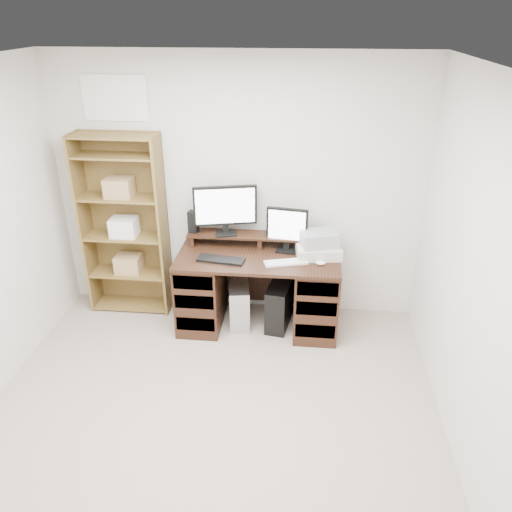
% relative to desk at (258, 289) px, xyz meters
% --- Properties ---
extents(room, '(3.54, 4.04, 2.54)m').
position_rel_desk_xyz_m(room, '(-0.24, -1.64, 0.86)').
color(room, tan).
rests_on(room, ground).
extents(desk, '(1.50, 0.70, 0.75)m').
position_rel_desk_xyz_m(desk, '(0.00, 0.00, 0.00)').
color(desk, black).
rests_on(desk, ground).
extents(riser_shelf, '(1.40, 0.22, 0.12)m').
position_rel_desk_xyz_m(riser_shelf, '(0.00, 0.21, 0.45)').
color(riser_shelf, black).
rests_on(riser_shelf, desk).
extents(monitor_wide, '(0.59, 0.20, 0.47)m').
position_rel_desk_xyz_m(monitor_wide, '(-0.33, 0.20, 0.74)').
color(monitor_wide, black).
rests_on(monitor_wide, riser_shelf).
extents(monitor_small, '(0.38, 0.17, 0.42)m').
position_rel_desk_xyz_m(monitor_small, '(0.25, 0.14, 0.59)').
color(monitor_small, black).
rests_on(monitor_small, desk).
extents(speaker, '(0.10, 0.10, 0.21)m').
position_rel_desk_xyz_m(speaker, '(-0.64, 0.21, 0.59)').
color(speaker, black).
rests_on(speaker, riser_shelf).
extents(keyboard_black, '(0.44, 0.20, 0.02)m').
position_rel_desk_xyz_m(keyboard_black, '(-0.33, -0.14, 0.37)').
color(keyboard_black, black).
rests_on(keyboard_black, desk).
extents(keyboard_white, '(0.40, 0.22, 0.02)m').
position_rel_desk_xyz_m(keyboard_white, '(0.26, -0.13, 0.37)').
color(keyboard_white, silver).
rests_on(keyboard_white, desk).
extents(mouse, '(0.10, 0.07, 0.04)m').
position_rel_desk_xyz_m(mouse, '(0.57, -0.13, 0.38)').
color(mouse, silver).
rests_on(mouse, desk).
extents(printer, '(0.44, 0.35, 0.10)m').
position_rel_desk_xyz_m(printer, '(0.55, 0.06, 0.41)').
color(printer, beige).
rests_on(printer, desk).
extents(basket, '(0.37, 0.31, 0.14)m').
position_rel_desk_xyz_m(basket, '(0.55, 0.06, 0.53)').
color(basket, gray).
rests_on(basket, printer).
extents(tower_silver, '(0.25, 0.45, 0.42)m').
position_rel_desk_xyz_m(tower_silver, '(-0.19, 0.01, -0.18)').
color(tower_silver, '#ADAFB4').
rests_on(tower_silver, ground).
extents(tower_black, '(0.26, 0.47, 0.45)m').
position_rel_desk_xyz_m(tower_black, '(0.21, 0.01, -0.17)').
color(tower_black, black).
rests_on(tower_black, ground).
extents(bookshelf, '(0.80, 0.30, 1.80)m').
position_rel_desk_xyz_m(bookshelf, '(-1.33, 0.21, 0.53)').
color(bookshelf, brown).
rests_on(bookshelf, ground).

